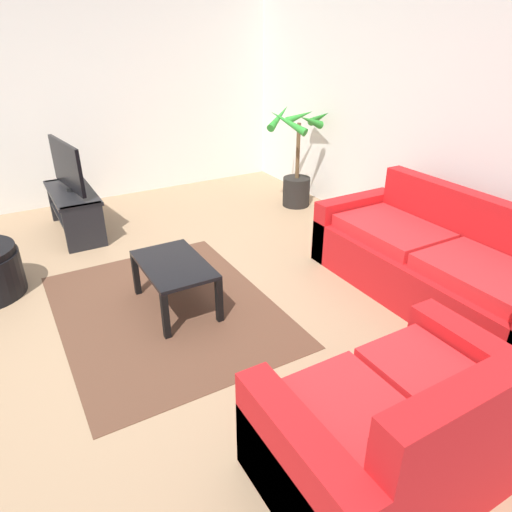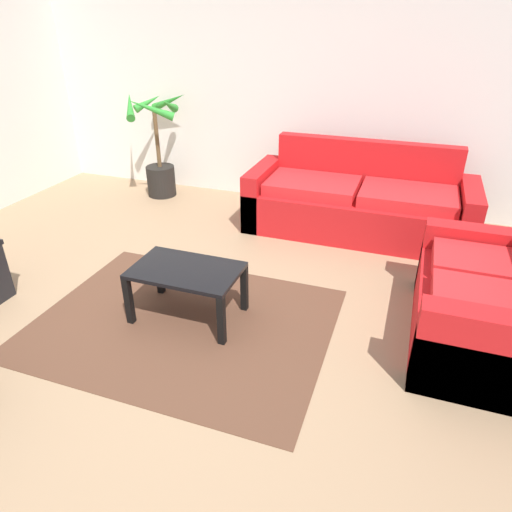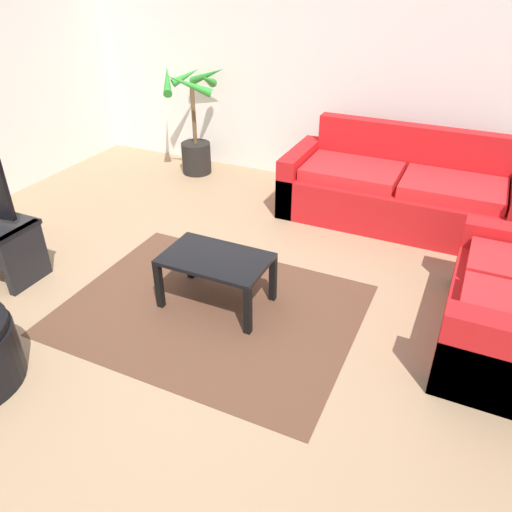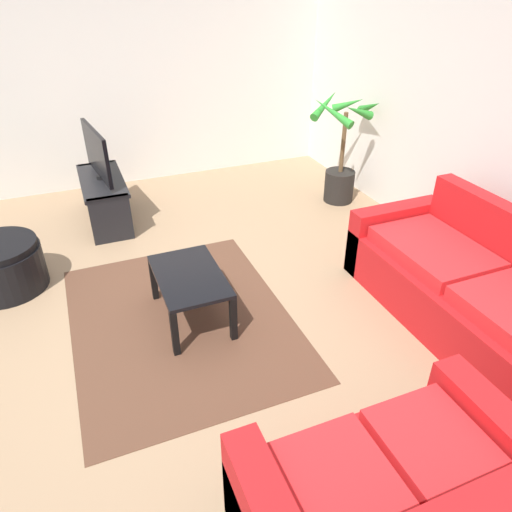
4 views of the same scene
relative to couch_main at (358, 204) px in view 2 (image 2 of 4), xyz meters
name	(u,v)px [view 2 (image 2 of 4)]	position (x,y,z in m)	size (l,w,h in m)	color
ground_plane	(154,331)	(-1.14, -2.28, -0.30)	(6.60, 6.60, 0.00)	#937556
wall_back	(277,85)	(-1.14, 0.72, 1.05)	(6.00, 0.06, 2.70)	silver
couch_main	(358,204)	(0.00, 0.00, 0.00)	(2.30, 0.90, 0.90)	red
couch_loveseat	(490,307)	(1.14, -1.61, -0.01)	(0.90, 1.40, 0.90)	red
coffee_table	(186,276)	(-0.98, -2.02, 0.05)	(0.80, 0.50, 0.42)	black
area_rug	(184,322)	(-0.98, -2.12, -0.30)	(2.20, 1.70, 0.01)	#513323
potted_palm	(159,156)	(-2.53, 0.26, 0.20)	(0.79, 0.77, 1.27)	black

